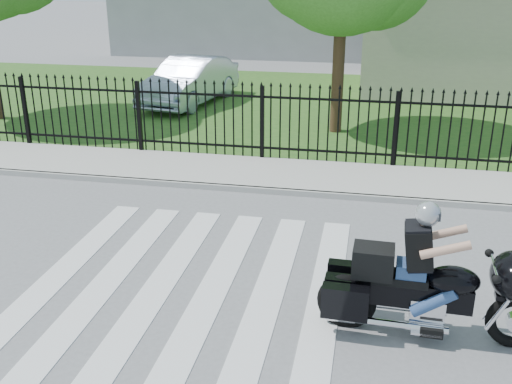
# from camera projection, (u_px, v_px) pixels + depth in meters

# --- Properties ---
(ground) EXTENTS (120.00, 120.00, 0.00)m
(ground) POSITION_uv_depth(u_px,v_px,m) (185.00, 290.00, 8.63)
(ground) COLOR slate
(ground) RESTS_ON ground
(crosswalk) EXTENTS (5.00, 5.50, 0.01)m
(crosswalk) POSITION_uv_depth(u_px,v_px,m) (185.00, 289.00, 8.63)
(crosswalk) COLOR silver
(crosswalk) RESTS_ON ground
(sidewalk) EXTENTS (40.00, 2.00, 0.12)m
(sidewalk) POSITION_uv_depth(u_px,v_px,m) (254.00, 173.00, 13.19)
(sidewalk) COLOR #ADAAA3
(sidewalk) RESTS_ON ground
(curb) EXTENTS (40.00, 0.12, 0.12)m
(curb) POSITION_uv_depth(u_px,v_px,m) (244.00, 189.00, 12.27)
(curb) COLOR #ADAAA3
(curb) RESTS_ON ground
(grass_strip) EXTENTS (40.00, 12.00, 0.02)m
(grass_strip) POSITION_uv_depth(u_px,v_px,m) (296.00, 105.00, 19.60)
(grass_strip) COLOR #26541C
(grass_strip) RESTS_ON ground
(iron_fence) EXTENTS (26.00, 0.04, 1.80)m
(iron_fence) POSITION_uv_depth(u_px,v_px,m) (262.00, 125.00, 13.79)
(iron_fence) COLOR black
(iron_fence) RESTS_ON ground
(building_low) EXTENTS (10.00, 6.00, 3.50)m
(building_low) POSITION_uv_depth(u_px,v_px,m) (506.00, 41.00, 21.36)
(building_low) COLOR beige
(building_low) RESTS_ON ground
(motorcycle_rider) EXTENTS (2.79, 0.87, 1.85)m
(motorcycle_rider) POSITION_uv_depth(u_px,v_px,m) (425.00, 282.00, 7.34)
(motorcycle_rider) COLOR black
(motorcycle_rider) RESTS_ON ground
(parked_car) EXTENTS (2.35, 4.72, 1.49)m
(parked_car) POSITION_uv_depth(u_px,v_px,m) (190.00, 81.00, 19.54)
(parked_car) COLOR #A5B2CF
(parked_car) RESTS_ON grass_strip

